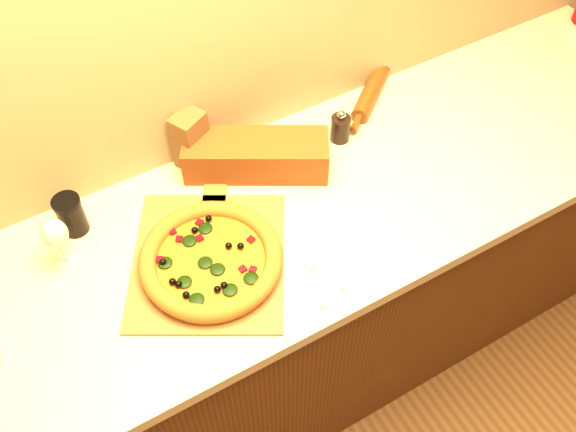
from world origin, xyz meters
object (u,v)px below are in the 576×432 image
object	(u,v)px
pepper_grinder	(340,128)
dark_jar	(71,215)
pizza	(211,260)
wine_glass	(55,235)
rolling_pin	(372,90)
pizza_peel	(209,254)

from	to	relation	value
pepper_grinder	dark_jar	xyz separation A→B (m)	(-0.78, 0.06, 0.01)
pizza	wine_glass	xyz separation A→B (m)	(-0.31, 0.20, 0.08)
wine_glass	dark_jar	size ratio (longest dim) A/B	1.38
rolling_pin	pizza_peel	bearing A→B (deg)	-157.14
pizza	rolling_pin	xyz separation A→B (m)	(0.70, 0.33, -0.01)
rolling_pin	wine_glass	distance (m)	1.02
dark_jar	wine_glass	bearing A→B (deg)	-120.99
dark_jar	pizza_peel	bearing A→B (deg)	-43.37
pizza_peel	pepper_grinder	world-z (taller)	pepper_grinder
rolling_pin	wine_glass	bearing A→B (deg)	-172.57
pizza_peel	pepper_grinder	distance (m)	0.55
pepper_grinder	dark_jar	bearing A→B (deg)	175.41
pizza_peel	pepper_grinder	size ratio (longest dim) A/B	5.59
pizza	wine_glass	distance (m)	0.37
pizza	dark_jar	distance (m)	0.38
pizza	rolling_pin	bearing A→B (deg)	24.98
pizza	dark_jar	xyz separation A→B (m)	(-0.26, 0.28, 0.03)
pepper_grinder	wine_glass	xyz separation A→B (m)	(-0.83, -0.03, 0.07)
pepper_grinder	wine_glass	size ratio (longest dim) A/B	0.68
dark_jar	pepper_grinder	bearing A→B (deg)	-4.59
pizza_peel	dark_jar	distance (m)	0.37
pizza_peel	pizza	bearing A→B (deg)	-73.77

